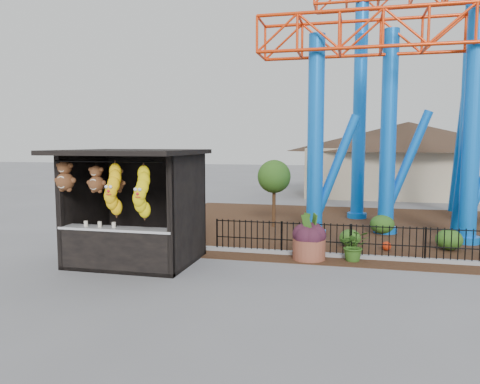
% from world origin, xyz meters
% --- Properties ---
extents(ground, '(120.00, 120.00, 0.00)m').
position_xyz_m(ground, '(0.00, 0.00, 0.00)').
color(ground, slate).
rests_on(ground, ground).
extents(mulch_bed, '(18.00, 12.00, 0.02)m').
position_xyz_m(mulch_bed, '(4.00, 8.00, 0.01)').
color(mulch_bed, '#331E11').
rests_on(mulch_bed, ground).
extents(curb, '(18.00, 0.18, 0.12)m').
position_xyz_m(curb, '(4.00, 3.00, 0.06)').
color(curb, gray).
rests_on(curb, ground).
extents(prize_booth, '(3.50, 3.40, 3.12)m').
position_xyz_m(prize_booth, '(-3.01, 0.92, 1.53)').
color(prize_booth, black).
rests_on(prize_booth, ground).
extents(picket_fence, '(12.20, 0.06, 1.00)m').
position_xyz_m(picket_fence, '(4.90, 3.00, 0.50)').
color(picket_fence, black).
rests_on(picket_fence, ground).
extents(roller_coaster, '(11.00, 6.37, 10.82)m').
position_xyz_m(roller_coaster, '(5.12, 8.23, 6.44)').
color(roller_coaster, blue).
rests_on(roller_coaster, ground).
extents(terracotta_planter, '(1.17, 1.17, 0.59)m').
position_xyz_m(terracotta_planter, '(1.64, 2.58, 0.30)').
color(terracotta_planter, brown).
rests_on(terracotta_planter, ground).
extents(planter_foliage, '(0.70, 0.70, 0.64)m').
position_xyz_m(planter_foliage, '(1.64, 2.58, 0.91)').
color(planter_foliage, '#331421').
rests_on(planter_foliage, terracotta_planter).
extents(potted_plant, '(0.88, 0.79, 0.89)m').
position_xyz_m(potted_plant, '(2.89, 2.70, 0.44)').
color(potted_plant, '#2B601C').
rests_on(potted_plant, ground).
extents(landscaping, '(8.39, 3.85, 0.69)m').
position_xyz_m(landscaping, '(5.39, 5.69, 0.31)').
color(landscaping, '#294F17').
rests_on(landscaping, mulch_bed).
extents(pavilion, '(15.00, 15.00, 4.80)m').
position_xyz_m(pavilion, '(6.00, 20.00, 3.07)').
color(pavilion, '#BFAD8C').
rests_on(pavilion, ground).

